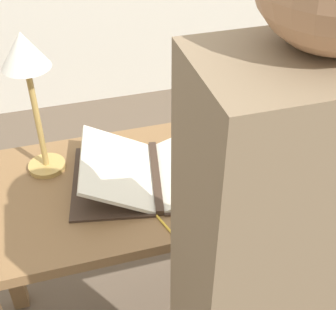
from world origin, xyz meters
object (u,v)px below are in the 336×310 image
at_px(pencil, 166,226).
at_px(book_standing_upright, 263,137).
at_px(reading_lamp, 27,67).
at_px(coffee_mug, 210,139).
at_px(open_book, 156,171).
at_px(book_stack_tall, 307,141).

bearing_deg(pencil, book_standing_upright, 24.29).
height_order(reading_lamp, coffee_mug, reading_lamp).
xyz_separation_m(book_standing_upright, reading_lamp, (-0.65, 0.20, 0.23)).
bearing_deg(pencil, reading_lamp, 129.65).
relative_size(open_book, coffee_mug, 5.81).
distance_m(book_stack_tall, pencil, 0.55).
relative_size(open_book, book_standing_upright, 2.20).
distance_m(open_book, pencil, 0.21).
bearing_deg(pencil, open_book, 82.82).
xyz_separation_m(book_stack_tall, pencil, (-0.52, -0.17, -0.07)).
relative_size(book_standing_upright, pencil, 1.89).
xyz_separation_m(open_book, book_standing_upright, (0.33, -0.05, 0.10)).
bearing_deg(reading_lamp, coffee_mug, -5.36).
bearing_deg(book_standing_upright, pencil, -149.20).
height_order(book_standing_upright, reading_lamp, reading_lamp).
xyz_separation_m(open_book, reading_lamp, (-0.32, 0.15, 0.33)).
distance_m(book_stack_tall, reading_lamp, 0.88).
xyz_separation_m(book_standing_upright, coffee_mug, (-0.11, 0.15, -0.09)).
bearing_deg(book_stack_tall, coffee_mug, 153.05).
distance_m(open_book, coffee_mug, 0.23).
bearing_deg(reading_lamp, open_book, -24.63).
bearing_deg(book_standing_upright, reading_lamp, 169.51).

